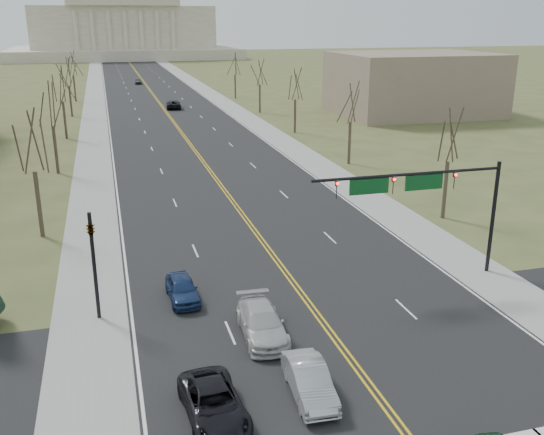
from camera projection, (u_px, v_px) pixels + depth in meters
road at (155, 97)px, 124.03m from camera, size 20.00×380.00×0.01m
cross_road at (350, 359)px, 28.82m from camera, size 120.00×14.00×0.01m
sidewalk_left at (95, 99)px, 121.00m from camera, size 4.00×380.00×0.03m
sidewalk_right at (213, 95)px, 127.06m from camera, size 4.00×380.00×0.03m
center_line at (155, 97)px, 124.03m from camera, size 0.42×380.00×0.01m
edge_line_left at (106, 99)px, 121.55m from camera, size 0.15×380.00×0.01m
edge_line_right at (203, 96)px, 126.50m from camera, size 0.15×380.00×0.01m
stop_bar at (538, 433)px, 23.67m from camera, size 9.50×0.50×0.01m
capitol at (123, 21)px, 247.68m from camera, size 90.00×60.00×50.00m
signal_mast at (422, 190)px, 35.76m from camera, size 12.12×0.44×7.20m
signal_left at (93, 254)px, 31.62m from camera, size 0.32×0.36×6.00m
tree_r_0 at (450, 138)px, 47.16m from camera, size 3.74×3.74×8.50m
tree_l_0 at (31, 144)px, 42.87m from camera, size 3.96×3.96×9.00m
tree_r_1 at (351, 105)px, 65.48m from camera, size 3.74×3.74×8.50m
tree_l_1 at (51, 107)px, 61.18m from camera, size 3.96×3.96×9.00m
tree_r_2 at (295, 86)px, 83.79m from camera, size 3.74×3.74×8.50m
tree_l_2 at (61, 86)px, 79.49m from camera, size 3.96×3.96×9.00m
tree_r_3 at (260, 74)px, 102.10m from camera, size 3.74×3.74×8.50m
tree_l_3 at (68, 73)px, 97.80m from camera, size 3.96×3.96×9.00m
tree_r_4 at (235, 65)px, 120.41m from camera, size 3.74×3.74×8.50m
tree_l_4 at (72, 65)px, 116.11m from camera, size 3.96×3.96×9.00m
bldg_right_mass at (413, 84)px, 101.45m from camera, size 25.00×20.00×10.00m
car_sb_inner_lead at (309, 381)px, 25.80m from camera, size 1.74×4.43×1.44m
car_sb_outer_lead at (214, 404)px, 24.33m from camera, size 2.55×5.01×1.36m
car_sb_inner_second at (262, 323)px, 30.66m from camera, size 2.32×5.23×1.49m
car_sb_outer_second at (182, 289)px, 34.68m from camera, size 1.78×4.08×1.37m
car_far_nb at (174, 104)px, 108.45m from camera, size 2.98×5.61×1.50m
car_far_sb at (138, 81)px, 148.86m from camera, size 1.81×4.12×1.38m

